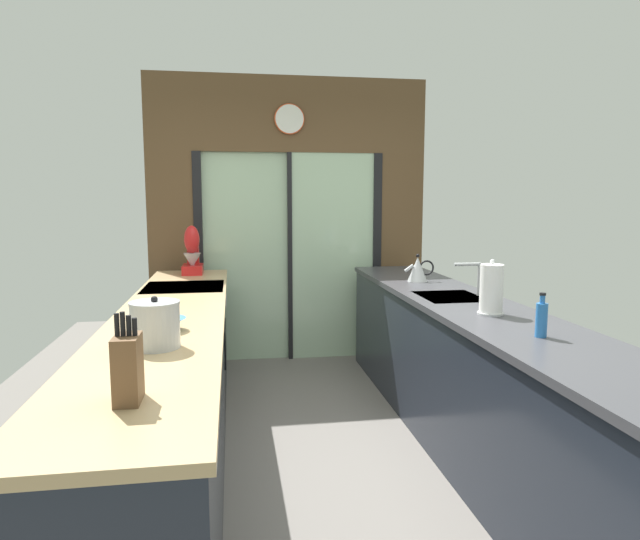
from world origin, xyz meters
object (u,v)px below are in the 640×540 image
(mixing_bowl, at_px, (164,324))
(soap_bottle, at_px, (541,319))
(oven_range, at_px, (186,347))
(paper_towel_roll, at_px, (491,290))
(stand_mixer, at_px, (192,255))
(kettle, at_px, (418,269))
(knife_block, at_px, (128,368))
(stock_pot, at_px, (155,325))

(mixing_bowl, bearing_deg, soap_bottle, -12.90)
(oven_range, bearing_deg, paper_towel_roll, -35.60)
(stand_mixer, xyz_separation_m, kettle, (1.78, -0.72, -0.06))
(stand_mixer, bearing_deg, knife_block, -90.00)
(stock_pot, xyz_separation_m, kettle, (1.78, 1.70, -0.01))
(kettle, height_order, paper_towel_roll, paper_towel_roll)
(stand_mixer, height_order, stock_pot, stand_mixer)
(mixing_bowl, bearing_deg, stock_pot, -90.00)
(stock_pot, bearing_deg, paper_towel_roll, 13.64)
(stand_mixer, height_order, kettle, stand_mixer)
(kettle, bearing_deg, oven_range, 179.32)
(oven_range, xyz_separation_m, paper_towel_roll, (1.80, -1.29, 0.61))
(stand_mixer, bearing_deg, stock_pot, -90.00)
(mixing_bowl, bearing_deg, paper_towel_roll, 3.69)
(stand_mixer, relative_size, paper_towel_roll, 1.34)
(stock_pot, height_order, soap_bottle, stock_pot)
(kettle, relative_size, soap_bottle, 1.15)
(mixing_bowl, bearing_deg, knife_block, -90.00)
(stand_mixer, bearing_deg, paper_towel_roll, -48.12)
(oven_range, xyz_separation_m, stock_pot, (0.02, -1.72, 0.57))
(kettle, bearing_deg, knife_block, -127.06)
(oven_range, distance_m, paper_towel_roll, 2.29)
(knife_block, relative_size, kettle, 1.21)
(oven_range, relative_size, stand_mixer, 2.19)
(mixing_bowl, height_order, kettle, kettle)
(mixing_bowl, distance_m, stock_pot, 0.32)
(paper_towel_roll, bearing_deg, oven_range, 144.40)
(oven_range, relative_size, stock_pot, 3.97)
(stand_mixer, relative_size, kettle, 1.71)
(oven_range, height_order, paper_towel_roll, paper_towel_roll)
(oven_range, height_order, mixing_bowl, mixing_bowl)
(mixing_bowl, xyz_separation_m, kettle, (1.78, 1.38, 0.06))
(knife_block, distance_m, soap_bottle, 1.87)
(oven_range, distance_m, stock_pot, 1.81)
(stock_pot, bearing_deg, soap_bottle, -2.91)
(oven_range, relative_size, mixing_bowl, 4.33)
(soap_bottle, bearing_deg, paper_towel_roll, 90.00)
(knife_block, xyz_separation_m, kettle, (1.78, 2.36, -0.02))
(mixing_bowl, relative_size, paper_towel_roll, 0.68)
(stock_pot, relative_size, kettle, 0.94)
(mixing_bowl, relative_size, knife_block, 0.71)
(kettle, distance_m, soap_bottle, 1.79)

